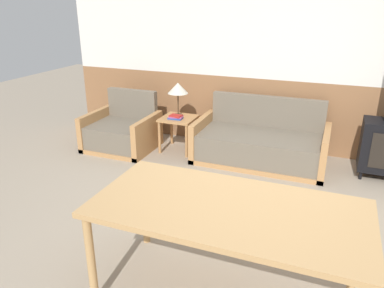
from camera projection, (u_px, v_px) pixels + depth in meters
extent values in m
plane|color=gray|center=(255.00, 257.00, 3.21)|extent=(16.00, 16.00, 0.00)
cube|color=#8E603D|center=(298.00, 117.00, 5.31)|extent=(7.20, 0.06, 1.02)
cube|color=silver|center=(309.00, 17.00, 4.82)|extent=(7.20, 0.06, 1.68)
cube|color=#B27F4C|center=(259.00, 160.00, 5.10)|extent=(1.73, 0.88, 0.06)
cube|color=#6B6051|center=(259.00, 147.00, 5.02)|extent=(1.57, 0.80, 0.34)
cube|color=#6B6051|center=(267.00, 111.00, 5.23)|extent=(1.57, 0.10, 0.43)
cube|color=#B27F4C|center=(202.00, 136.00, 5.30)|extent=(0.08, 0.88, 0.54)
cube|color=#B27F4C|center=(325.00, 152.00, 4.73)|extent=(0.08, 0.88, 0.54)
cube|color=#B27F4C|center=(122.00, 146.00, 5.58)|extent=(0.96, 0.83, 0.06)
cube|color=#6B6051|center=(121.00, 135.00, 5.49)|extent=(0.80, 0.75, 0.32)
cube|color=#6B6051|center=(133.00, 103.00, 5.69)|extent=(0.80, 0.10, 0.43)
cube|color=#B27F4C|center=(96.00, 128.00, 5.65)|extent=(0.08, 0.83, 0.52)
cube|color=#B27F4C|center=(148.00, 135.00, 5.35)|extent=(0.08, 0.83, 0.52)
cube|color=#B27F4C|center=(178.00, 118.00, 5.34)|extent=(0.48, 0.48, 0.03)
cylinder|color=#B27F4C|center=(159.00, 138.00, 5.32)|extent=(0.04, 0.04, 0.47)
cylinder|color=#B27F4C|center=(186.00, 141.00, 5.18)|extent=(0.04, 0.04, 0.47)
cylinder|color=#B27F4C|center=(172.00, 129.00, 5.68)|extent=(0.04, 0.04, 0.47)
cylinder|color=#B27F4C|center=(197.00, 132.00, 5.54)|extent=(0.04, 0.04, 0.47)
cylinder|color=#4C3823|center=(178.00, 115.00, 5.42)|extent=(0.13, 0.13, 0.02)
cylinder|color=#4C3823|center=(178.00, 104.00, 5.36)|extent=(0.02, 0.02, 0.31)
cone|color=beige|center=(178.00, 88.00, 5.28)|extent=(0.29, 0.29, 0.15)
cube|color=#234799|center=(175.00, 118.00, 5.26)|extent=(0.20, 0.12, 0.02)
cube|color=#994C84|center=(176.00, 117.00, 5.26)|extent=(0.20, 0.15, 0.02)
cube|color=#B22823|center=(176.00, 116.00, 5.25)|extent=(0.18, 0.14, 0.02)
cube|color=tan|center=(228.00, 209.00, 2.52)|extent=(1.85, 0.91, 0.04)
cylinder|color=tan|center=(91.00, 261.00, 2.61)|extent=(0.06, 0.06, 0.73)
cylinder|color=tan|center=(145.00, 206.00, 3.30)|extent=(0.06, 0.06, 0.73)
cylinder|color=tan|center=(357.00, 252.00, 2.70)|extent=(0.06, 0.06, 0.73)
cylinder|color=black|center=(360.00, 175.00, 4.61)|extent=(0.04, 0.04, 0.10)
cylinder|color=black|center=(360.00, 165.00, 4.89)|extent=(0.04, 0.04, 0.10)
cube|color=black|center=(384.00, 146.00, 4.55)|extent=(0.53, 0.41, 0.62)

